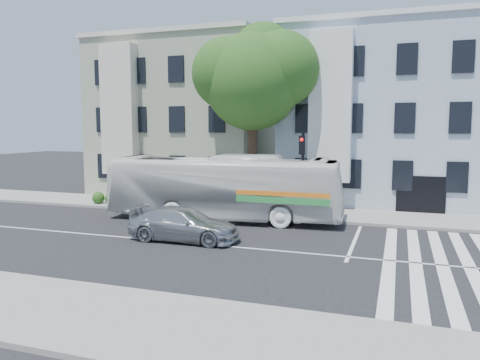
% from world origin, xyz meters
% --- Properties ---
extents(ground, '(120.00, 120.00, 0.00)m').
position_xyz_m(ground, '(0.00, 0.00, 0.00)').
color(ground, black).
rests_on(ground, ground).
extents(sidewalk_far, '(80.00, 4.00, 0.15)m').
position_xyz_m(sidewalk_far, '(0.00, 8.00, 0.07)').
color(sidewalk_far, gray).
rests_on(sidewalk_far, ground).
extents(sidewalk_near, '(80.00, 4.00, 0.15)m').
position_xyz_m(sidewalk_near, '(0.00, -8.00, 0.07)').
color(sidewalk_near, gray).
rests_on(sidewalk_near, ground).
extents(building_left, '(12.00, 10.00, 11.00)m').
position_xyz_m(building_left, '(-7.00, 15.00, 5.50)').
color(building_left, '#989980').
rests_on(building_left, ground).
extents(building_right, '(12.00, 10.00, 11.00)m').
position_xyz_m(building_right, '(7.00, 15.00, 5.50)').
color(building_right, '#A1AFBF').
rests_on(building_right, ground).
extents(street_tree, '(7.30, 5.90, 11.10)m').
position_xyz_m(street_tree, '(0.06, 8.74, 7.83)').
color(street_tree, '#2D2116').
rests_on(street_tree, ground).
extents(bus, '(3.74, 12.57, 3.46)m').
position_xyz_m(bus, '(-0.52, 5.20, 1.73)').
color(bus, white).
rests_on(bus, ground).
extents(sedan, '(2.05, 4.94, 1.43)m').
position_xyz_m(sedan, '(-0.56, 0.38, 0.71)').
color(sedan, '#B0B4B8').
rests_on(sedan, ground).
extents(hedge, '(8.54, 1.66, 0.70)m').
position_xyz_m(hedge, '(-5.31, 6.80, 0.50)').
color(hedge, '#246922').
rests_on(hedge, sidewalk_far).
extents(traffic_signal, '(0.49, 0.55, 4.66)m').
position_xyz_m(traffic_signal, '(3.50, 5.94, 3.01)').
color(traffic_signal, black).
rests_on(traffic_signal, ground).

